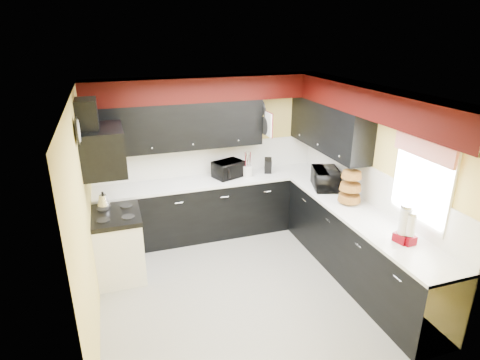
{
  "coord_description": "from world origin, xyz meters",
  "views": [
    {
      "loc": [
        -1.44,
        -4.19,
        3.17
      ],
      "look_at": [
        0.19,
        0.71,
        1.19
      ],
      "focal_mm": 30.0,
      "sensor_mm": 36.0,
      "label": 1
    }
  ],
  "objects_px": {
    "kettle": "(103,201)",
    "knife_block": "(268,166)",
    "toaster_oven": "(229,169)",
    "microwave": "(326,179)",
    "utensil_crock": "(248,171)"
  },
  "relations": [
    {
      "from": "knife_block",
      "to": "microwave",
      "type": "bearing_deg",
      "value": -36.93
    },
    {
      "from": "kettle",
      "to": "microwave",
      "type": "bearing_deg",
      "value": -7.29
    },
    {
      "from": "kettle",
      "to": "knife_block",
      "type": "bearing_deg",
      "value": 10.27
    },
    {
      "from": "microwave",
      "to": "knife_block",
      "type": "relative_size",
      "value": 2.11
    },
    {
      "from": "utensil_crock",
      "to": "knife_block",
      "type": "relative_size",
      "value": 0.71
    },
    {
      "from": "microwave",
      "to": "utensil_crock",
      "type": "bearing_deg",
      "value": 66.0
    },
    {
      "from": "utensil_crock",
      "to": "knife_block",
      "type": "height_order",
      "value": "knife_block"
    },
    {
      "from": "knife_block",
      "to": "kettle",
      "type": "distance_m",
      "value": 2.6
    },
    {
      "from": "toaster_oven",
      "to": "knife_block",
      "type": "bearing_deg",
      "value": -22.54
    },
    {
      "from": "microwave",
      "to": "kettle",
      "type": "xyz_separation_m",
      "value": [
        -3.13,
        0.4,
        -0.08
      ]
    },
    {
      "from": "utensil_crock",
      "to": "kettle",
      "type": "bearing_deg",
      "value": -169.08
    },
    {
      "from": "toaster_oven",
      "to": "utensil_crock",
      "type": "relative_size",
      "value": 2.57
    },
    {
      "from": "knife_block",
      "to": "kettle",
      "type": "xyz_separation_m",
      "value": [
        -2.56,
        -0.46,
        -0.06
      ]
    },
    {
      "from": "kettle",
      "to": "toaster_oven",
      "type": "bearing_deg",
      "value": 14.47
    },
    {
      "from": "toaster_oven",
      "to": "kettle",
      "type": "height_order",
      "value": "toaster_oven"
    }
  ]
}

